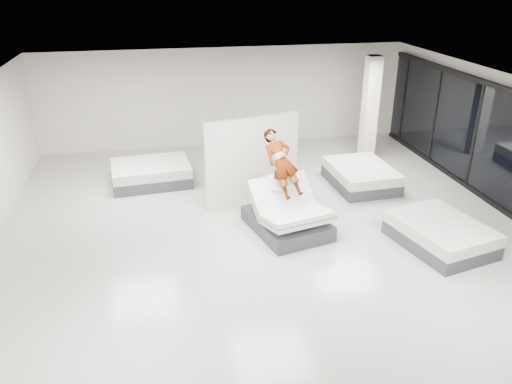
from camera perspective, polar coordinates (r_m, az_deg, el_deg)
The scene contains 9 objects.
room at distance 10.14m, azimuth 2.11°, elevation 1.74°, with size 14.00×14.04×3.20m.
hero_bed at distance 11.28m, azimuth 3.64°, elevation -2.71°, with size 1.87×2.21×1.25m.
person at distance 11.19m, azimuth 2.94°, elevation 1.90°, with size 0.60×0.39×1.65m, color slate.
remote at distance 11.08m, azimuth 4.78°, elevation 0.54°, with size 0.05×0.14×0.03m, color black.
divider_panel at distance 12.37m, azimuth -0.38°, elevation 3.57°, with size 2.45×0.11×2.23m, color silver.
flat_bed_right_far at distance 13.96m, azimuth 11.89°, elevation 1.83°, with size 1.62×2.10×0.56m.
flat_bed_right_near at distance 11.41m, azimuth 20.31°, elevation -4.54°, with size 1.92×2.30×0.55m.
flat_bed_left_far at distance 14.12m, azimuth -11.89°, elevation 2.11°, with size 2.21×1.74×0.57m.
column at distance 15.46m, azimuth 12.86°, elevation 9.09°, with size 0.40×0.40×3.20m, color silver.
Camera 1 is at (-2.23, -9.11, 5.47)m, focal length 35.00 mm.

